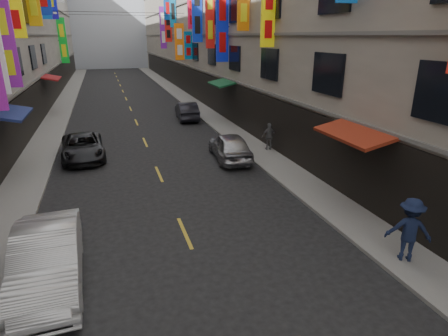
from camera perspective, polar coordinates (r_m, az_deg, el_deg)
sidewalk_left at (r=35.87m, az=-23.74°, el=7.84°), size 2.00×90.00×0.12m
sidewalk_right at (r=36.58m, az=-4.56°, el=9.61°), size 2.00×90.00×0.12m
haze_block at (r=85.26m, az=-17.42°, el=21.85°), size 18.00×8.00×22.00m
street_awnings at (r=19.41m, az=-14.97°, el=9.03°), size 13.99×35.20×0.41m
lane_markings at (r=32.79m, az=-13.67°, el=7.87°), size 0.12×80.20×0.01m
scooter_far_right at (r=20.94m, az=0.60°, el=3.22°), size 0.54×1.80×1.14m
car_left_mid at (r=11.13m, az=-25.34°, el=-12.48°), size 1.82×4.73×1.54m
car_left_far at (r=21.61m, az=-20.73°, el=3.01°), size 2.43×4.77×1.29m
car_right_mid at (r=20.07m, az=0.90°, el=3.35°), size 2.08×4.42×1.46m
car_right_far at (r=30.14m, az=-5.69°, el=8.66°), size 1.76×4.29×1.38m
pedestrian_rnear at (r=12.07m, az=26.39°, el=-8.41°), size 1.39×1.21×1.93m
pedestrian_rfar at (r=21.56m, az=6.90°, el=4.82°), size 0.95×0.59×1.55m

